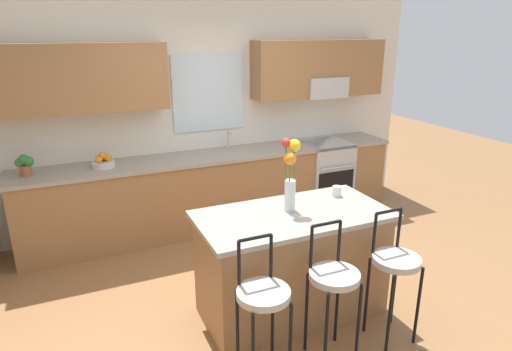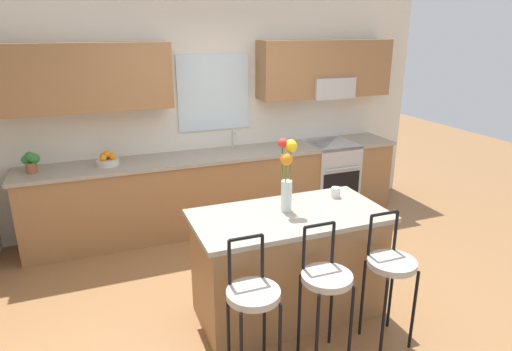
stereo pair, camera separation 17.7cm
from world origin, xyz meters
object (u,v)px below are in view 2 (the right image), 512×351
Objects in this scene: kitchen_island at (288,264)px; bar_stool_near at (253,300)px; oven_range at (329,176)px; bar_stool_far at (391,269)px; mug_ceramic at (336,192)px; potted_plant_small at (31,161)px; fruit_bowl_oranges at (108,160)px; flower_vase at (287,172)px; bar_stool_middle at (326,283)px.

bar_stool_near is (-0.55, -0.61, 0.17)m from kitchen_island.
bar_stool_near reaches higher than oven_range.
bar_stool_far is 11.58× the size of mug_ceramic.
potted_plant_small reaches higher than bar_stool_near.
fruit_bowl_oranges is (-1.80, 1.75, 0.01)m from mug_ceramic.
bar_stool_far is 1.73× the size of flower_vase.
bar_stool_near is 2.67m from fruit_bowl_oranges.
flower_vase is at bearing 90.05° from bar_stool_middle.
oven_range is 3.57m from potted_plant_small.
kitchen_island is 17.45× the size of mug_ceramic.
kitchen_island is 1.51× the size of bar_stool_near.
flower_vase is at bearing -42.83° from potted_plant_small.
bar_stool_far reaches higher than kitchen_island.
bar_stool_near is 1.73× the size of flower_vase.
oven_range is 2.04m from mug_ceramic.
kitchen_island is at bearing -56.77° from fruit_bowl_oranges.
flower_vase is 0.62m from mug_ceramic.
bar_stool_near is 1.39m from mug_ceramic.
bar_stool_near is 1.10m from bar_stool_far.
potted_plant_small is at bearing -179.66° from fruit_bowl_oranges.
kitchen_island is 0.84m from bar_stool_near.
bar_stool_middle is (0.55, 0.00, 0.00)m from bar_stool_near.
bar_stool_far reaches higher than oven_range.
oven_range and kitchen_island have the same top height.
fruit_bowl_oranges reaches higher than bar_stool_middle.
flower_vase reaches higher than bar_stool_far.
flower_vase reaches higher than bar_stool_middle.
flower_vase is (-0.00, 0.68, 0.62)m from bar_stool_middle.
bar_stool_far reaches higher than mug_ceramic.
kitchen_island is at bearing -89.51° from flower_vase.
kitchen_island is at bearing -43.79° from potted_plant_small.
bar_stool_far is (1.10, 0.00, 0.00)m from bar_stool_near.
bar_stool_near is 4.69× the size of potted_plant_small.
oven_range is 0.59× the size of kitchen_island.
potted_plant_small is at bearing 136.21° from kitchen_island.
oven_range is at bearing 51.62° from kitchen_island.
mug_ceramic is (0.54, 0.19, 0.50)m from kitchen_island.
bar_stool_middle is at bearing -89.95° from flower_vase.
kitchen_island is 1.51× the size of bar_stool_far.
bar_stool_middle is 1.02m from mug_ceramic.
mug_ceramic is 2.51m from fruit_bowl_oranges.
flower_vase is (-0.55, 0.68, 0.62)m from bar_stool_far.
bar_stool_far is 3.63m from potted_plant_small.
fruit_bowl_oranges is 1.08× the size of potted_plant_small.
fruit_bowl_oranges reaches higher than mug_ceramic.
bar_stool_middle is 11.58× the size of mug_ceramic.
potted_plant_small reaches higher than bar_stool_far.
mug_ceramic is (0.54, 0.12, -0.29)m from flower_vase.
potted_plant_small reaches higher than oven_range.
flower_vase is 6.71× the size of mug_ceramic.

